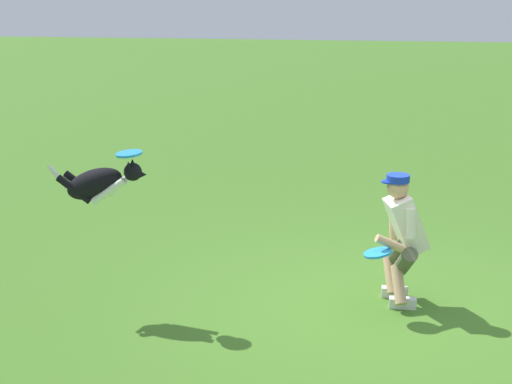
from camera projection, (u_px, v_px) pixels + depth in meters
name	position (u px, v px, depth m)	size (l,w,h in m)	color
ground_plane	(375.00, 310.00, 8.04)	(60.00, 60.00, 0.00)	#427324
person	(402.00, 235.00, 8.05)	(0.55, 0.67, 1.29)	silver
dog	(99.00, 183.00, 7.85)	(0.99, 0.31, 0.47)	black
frisbee_flying	(129.00, 154.00, 7.72)	(0.25, 0.25, 0.02)	#2595E4
frisbee_held	(377.00, 253.00, 7.81)	(0.27, 0.27, 0.02)	#2595E8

